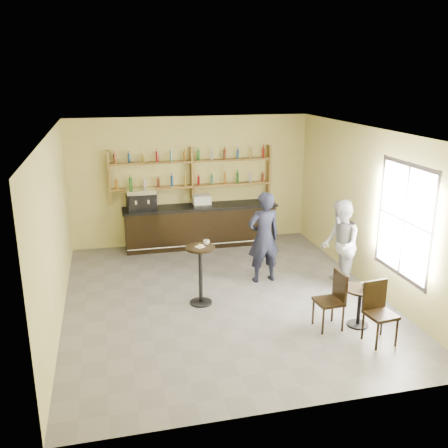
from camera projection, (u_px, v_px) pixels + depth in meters
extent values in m
plane|color=slate|center=(224.00, 297.00, 9.73)|extent=(7.00, 7.00, 0.00)
plane|color=white|center=(224.00, 132.00, 8.80)|extent=(7.00, 7.00, 0.00)
plane|color=#D5CC79|center=(191.00, 181.00, 12.52)|extent=(7.00, 0.00, 7.00)
plane|color=#D5CC79|center=(291.00, 298.00, 6.01)|extent=(7.00, 0.00, 7.00)
plane|color=#D5CC79|center=(55.00, 230.00, 8.59)|extent=(0.00, 7.00, 7.00)
plane|color=#D5CC79|center=(370.00, 209.00, 9.94)|extent=(0.00, 7.00, 7.00)
plane|color=white|center=(404.00, 221.00, 8.79)|extent=(0.00, 2.00, 2.00)
cube|color=white|center=(200.00, 247.00, 9.16)|extent=(0.20, 0.20, 0.00)
torus|color=gold|center=(201.00, 246.00, 9.15)|extent=(0.12, 0.12, 0.04)
imported|color=white|center=(207.00, 242.00, 9.27)|extent=(0.14, 0.14, 0.09)
imported|color=black|center=(264.00, 237.00, 10.25)|extent=(0.74, 0.52, 1.92)
imported|color=white|center=(364.00, 285.00, 8.45)|extent=(0.14, 0.14, 0.10)
imported|color=#98989D|center=(340.00, 245.00, 9.95)|extent=(0.91, 1.05, 1.83)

